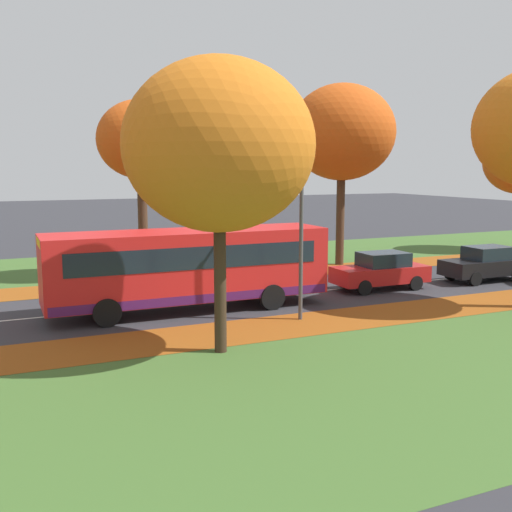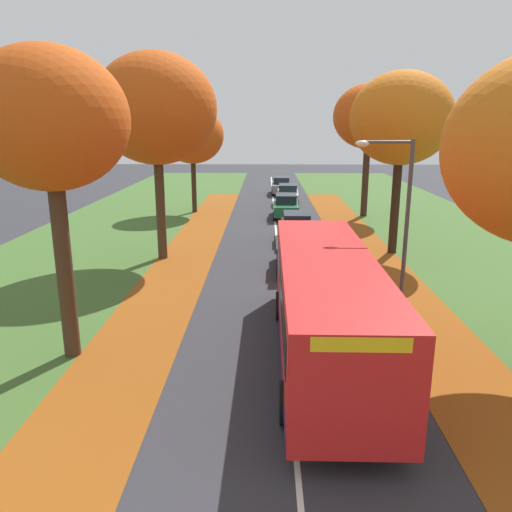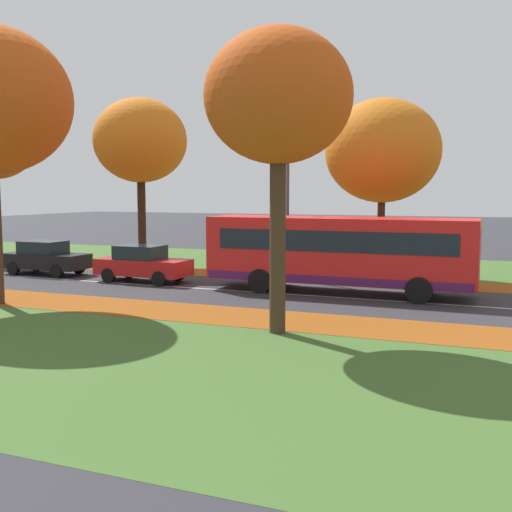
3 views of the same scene
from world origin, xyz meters
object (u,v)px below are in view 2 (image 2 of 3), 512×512
tree_left_mid (156,109)px  bus (326,301)px  tree_right_mid (401,119)px  streetlamp_right (398,210)px  car_silver_fourth_in_line (288,194)px  tree_right_far (369,117)px  tree_left_near (49,122)px  car_grey_trailing (281,186)px  car_black_following (297,227)px  car_red_lead (296,253)px  car_green_third_in_line (286,206)px  tree_left_far (192,135)px

tree_left_mid → bus: 13.80m
tree_right_mid → streetlamp_right: size_ratio=1.49×
tree_right_mid → car_silver_fourth_in_line: size_ratio=2.10×
tree_right_far → tree_right_mid: bearing=-92.8°
tree_right_far → bus: size_ratio=0.88×
tree_left_near → car_silver_fourth_in_line: (7.35, 28.04, -5.69)m
tree_right_mid → car_grey_trailing: bearing=103.0°
tree_right_mid → car_grey_trailing: (-5.10, 22.03, -5.86)m
tree_right_mid → car_black_following: (-4.80, 2.44, -5.86)m
tree_left_mid → tree_right_far: (12.15, 11.90, -0.18)m
car_red_lead → car_black_following: size_ratio=1.00×
bus → car_green_third_in_line: (-0.25, 22.08, -0.89)m
streetlamp_right → car_green_third_in_line: streetlamp_right is taller
tree_left_far → tree_right_far: size_ratio=0.84×
tree_right_far → streetlamp_right: bearing=-98.0°
car_red_lead → car_black_following: (0.34, 5.67, 0.00)m
tree_right_far → car_green_third_in_line: bearing=-174.2°
car_silver_fourth_in_line → tree_right_far: bearing=-45.9°
car_green_third_in_line → streetlamp_right: bearing=-81.4°
car_red_lead → car_silver_fourth_in_line: size_ratio=1.00×
tree_left_mid → car_silver_fourth_in_line: (6.89, 17.33, -6.28)m
tree_right_mid → car_red_lead: 8.44m
streetlamp_right → car_black_following: 12.01m
tree_left_near → car_green_third_in_line: 23.81m
car_green_third_in_line → car_red_lead: bearing=-90.2°
tree_left_near → streetlamp_right: bearing=17.4°
bus → tree_left_near: bearing=179.7°
car_green_third_in_line → car_grey_trailing: (0.00, 12.00, 0.00)m
car_red_lead → tree_right_far: bearing=67.7°
tree_left_far → bus: (7.05, -24.07, -3.94)m
car_green_third_in_line → tree_right_mid: bearing=-63.0°
car_black_following → car_green_third_in_line: (-0.30, 7.59, 0.00)m
tree_left_far → tree_right_mid: (11.90, -12.01, 1.03)m
tree_right_mid → streetlamp_right: (-2.22, -8.91, -2.93)m
tree_left_near → car_red_lead: (6.94, 8.78, -5.69)m
tree_left_near → tree_left_mid: size_ratio=0.87×
car_red_lead → tree_left_mid: bearing=163.5°
tree_left_far → bus: tree_left_far is taller
tree_right_mid → tree_right_far: (0.52, 10.60, 0.24)m
streetlamp_right → bus: streetlamp_right is taller
car_grey_trailing → car_black_following: bearing=-89.1°
car_black_following → car_silver_fourth_in_line: same height
tree_left_mid → car_silver_fourth_in_line: bearing=68.3°
tree_left_near → car_grey_trailing: 35.21m
tree_right_far → car_silver_fourth_in_line: size_ratio=2.15×
tree_left_near → tree_left_mid: (0.46, 10.71, 0.59)m
tree_right_mid → car_black_following: bearing=153.0°
car_red_lead → car_black_following: bearing=86.5°
car_red_lead → car_black_following: 5.68m
tree_left_far → car_red_lead: (6.76, -15.24, -4.83)m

